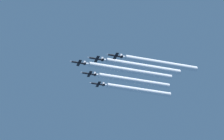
{
  "coord_description": "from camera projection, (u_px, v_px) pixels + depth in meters",
  "views": [
    {
      "loc": [
        -334.57,
        84.77,
        2.46
      ],
      "look_at": [
        -0.06,
        -18.44,
        210.4
      ],
      "focal_mm": 92.54,
      "sensor_mm": 36.0,
      "label": 1
    }
  ],
  "objects": [
    {
      "name": "smoke_trail_outer_left",
      "position": [
        160.0,
        63.0,
        397.29
      ],
      "size": [
        3.7,
        54.56,
        3.7
      ],
      "color": "white"
    },
    {
      "name": "smoke_trail_outer_right",
      "position": [
        138.0,
        90.0,
        430.06
      ],
      "size": [
        3.7,
        51.81,
        3.7
      ],
      "color": "white"
    },
    {
      "name": "jet_outer_left",
      "position": [
        115.0,
        56.0,
        388.97
      ],
      "size": [
        8.46,
        12.32,
        2.96
      ],
      "color": "black"
    },
    {
      "name": "smoke_trail_lead",
      "position": [
        129.0,
        71.0,
        411.03
      ],
      "size": [
        3.7,
        64.21,
        3.7
      ],
      "color": "white"
    },
    {
      "name": "jet_lead",
      "position": [
        78.0,
        63.0,
        401.48
      ],
      "size": [
        8.46,
        12.32,
        2.96
      ],
      "color": "black"
    },
    {
      "name": "jet_outer_right",
      "position": [
        97.0,
        84.0,
        422.08
      ],
      "size": [
        8.46,
        12.32,
        2.96
      ],
      "color": "black"
    },
    {
      "name": "jet_right_wingman",
      "position": [
        89.0,
        74.0,
        412.56
      ],
      "size": [
        8.46,
        12.32,
        2.96
      ],
      "color": "black"
    },
    {
      "name": "smoke_trail_left_wingman",
      "position": [
        142.0,
        66.0,
        403.33
      ],
      "size": [
        3.7,
        56.58,
        3.7
      ],
      "color": "white"
    },
    {
      "name": "jet_left_wingman",
      "position": [
        96.0,
        59.0,
        394.75
      ],
      "size": [
        8.46,
        12.32,
        2.96
      ],
      "color": "black"
    },
    {
      "name": "smoke_trail_right_wingman",
      "position": [
        133.0,
        81.0,
        421.1
      ],
      "size": [
        3.7,
        56.19,
        3.7
      ],
      "color": "white"
    }
  ]
}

